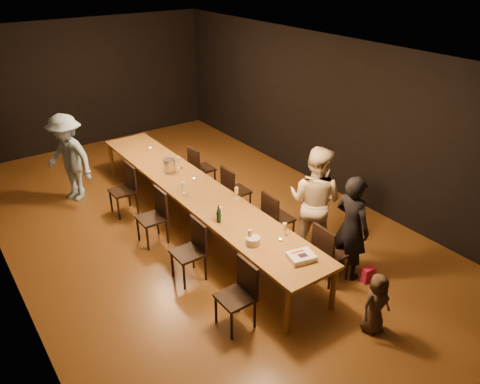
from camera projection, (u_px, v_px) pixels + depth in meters
ground at (197, 226)px, 8.30m from camera, size 10.00×10.00×0.00m
room_shell at (192, 114)px, 7.34m from camera, size 6.04×10.04×3.02m
table at (196, 191)px, 7.97m from camera, size 0.90×6.00×0.75m
chair_right_0 at (331, 252)px, 6.78m from camera, size 0.42×0.42×0.93m
chair_right_1 at (279, 218)px, 7.65m from camera, size 0.42×0.42×0.93m
chair_right_2 at (237, 190)px, 8.52m from camera, size 0.42×0.42×0.93m
chair_right_3 at (202, 168)px, 9.38m from camera, size 0.42×0.42×0.93m
chair_left_0 at (235, 297)px, 5.91m from camera, size 0.42×0.42×0.93m
chair_left_1 at (188, 252)px, 6.78m from camera, size 0.42×0.42×0.93m
chair_left_2 at (152, 218)px, 7.64m from camera, size 0.42×0.42×0.93m
chair_left_3 at (122, 190)px, 8.51m from camera, size 0.42×0.42×0.93m
woman_birthday at (351, 227)px, 6.73m from camera, size 0.41×0.61×1.62m
woman_tan at (315, 201)px, 7.24m from camera, size 0.97×1.07×1.80m
man_blue at (69, 158)px, 8.84m from camera, size 1.04×1.27×1.72m
child at (376, 303)px, 5.86m from camera, size 0.44×0.32×0.85m
gift_bag_red at (368, 275)px, 6.88m from camera, size 0.21×0.13×0.23m
gift_bag_blue at (338, 256)px, 7.25m from camera, size 0.25×0.20×0.27m
birthday_cake at (301, 257)px, 6.12m from camera, size 0.39×0.34×0.08m
plate_stack at (253, 241)px, 6.43m from camera, size 0.20×0.20×0.11m
champagne_bottle at (219, 213)px, 6.91m from camera, size 0.09×0.09×0.30m
ice_bucket at (170, 165)px, 8.52m from camera, size 0.22×0.22×0.24m
wineglass_0 at (250, 236)px, 6.44m from camera, size 0.06×0.06×0.21m
wineglass_1 at (285, 230)px, 6.60m from camera, size 0.06×0.06×0.21m
wineglass_2 at (220, 213)px, 7.01m from camera, size 0.06×0.06×0.21m
wineglass_3 at (236, 193)px, 7.58m from camera, size 0.06×0.06×0.21m
wineglass_4 at (184, 188)px, 7.75m from camera, size 0.06×0.06×0.21m
wineglass_5 at (179, 162)px, 8.68m from camera, size 0.06×0.06×0.21m
tealight_near at (280, 240)px, 6.52m from camera, size 0.05×0.05×0.03m
tealight_mid at (194, 179)px, 8.24m from camera, size 0.05×0.05×0.03m
tealight_far at (150, 148)px, 9.51m from camera, size 0.05×0.05×0.03m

